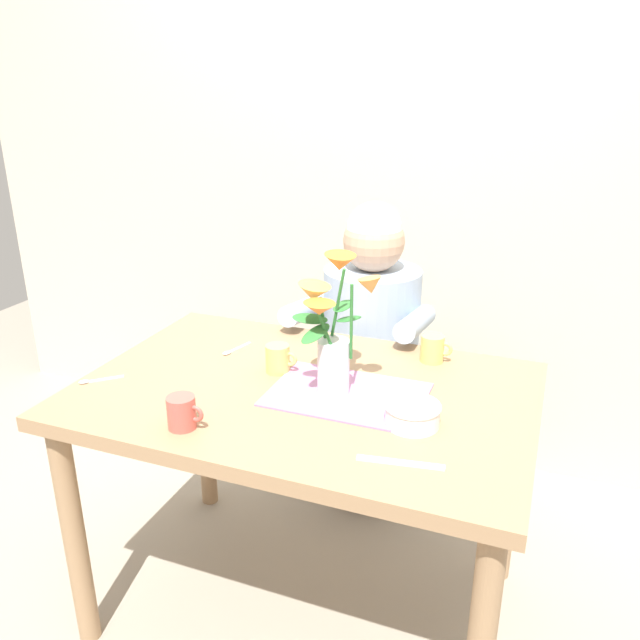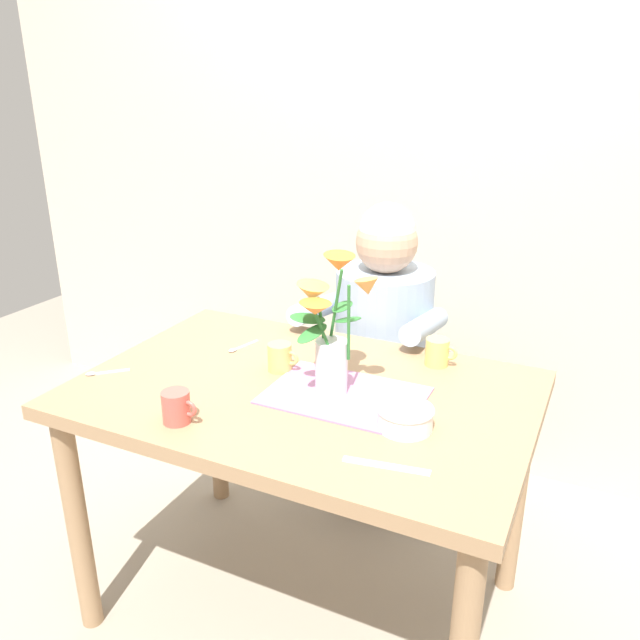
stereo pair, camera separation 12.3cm
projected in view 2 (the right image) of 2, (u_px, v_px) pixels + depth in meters
The scene contains 13 objects.
ground_plane at pixel (306, 602), 1.96m from camera, with size 6.00×6.00×0.00m, color gray.
wood_panel_backdrop at pixel (428, 153), 2.40m from camera, with size 4.00×0.10×2.50m, color beige.
dining_table at pixel (304, 419), 1.73m from camera, with size 1.20×0.80×0.74m.
seated_person at pixel (381, 361), 2.28m from camera, with size 0.45×0.47×1.14m.
striped_placemat at pixel (344, 396), 1.65m from camera, with size 0.40×0.28×0.01m, color #B275A3.
flower_vase at pixel (330, 329), 1.60m from camera, with size 0.24×0.21×0.37m.
ceramic_bowl at pixel (405, 417), 1.49m from camera, with size 0.14×0.14×0.06m.
dinner_knife at pixel (386, 466), 1.35m from camera, with size 0.19×0.02×0.01m, color silver.
coffee_cup at pixel (177, 407), 1.51m from camera, with size 0.09×0.07×0.08m.
ceramic_mug at pixel (438, 352), 1.82m from camera, with size 0.09×0.07×0.08m.
tea_cup at pixel (280, 357), 1.78m from camera, with size 0.09×0.07×0.08m.
spoon_0 at pixel (101, 373), 1.78m from camera, with size 0.10×0.09×0.01m.
spoon_1 at pixel (239, 348), 1.94m from camera, with size 0.04×0.12×0.01m.
Camera 2 is at (0.70, -1.36, 1.51)m, focal length 35.61 mm.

